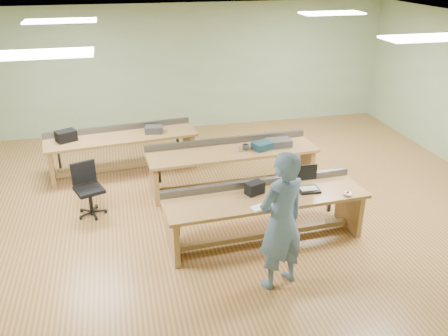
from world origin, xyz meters
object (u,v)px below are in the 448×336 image
Objects in this scene: task_chair at (89,196)px; parts_bin_grey at (279,143)px; workbench_front at (265,207)px; camera_bag at (255,188)px; person at (281,222)px; mug at (246,147)px; parts_bin_teal at (263,145)px; workbench_mid at (232,159)px; laptop_base at (309,190)px; drinks_can at (238,149)px; workbench_back at (122,145)px.

task_chair is 1.98× the size of parts_bin_grey.
camera_bag is at bearing 142.18° from workbench_front.
person reaches higher than mug.
camera_bag is 1.73m from mug.
workbench_front is 1.86m from parts_bin_teal.
workbench_mid is 9.91× the size of laptop_base.
parts_bin_grey is 4.18× the size of drinks_can.
parts_bin_teal is (0.51, 1.77, 0.25)m from workbench_front.
drinks_can is (0.18, 2.81, -0.15)m from person.
mug is at bearing -37.03° from workbench_back.
parts_bin_grey is at bearing 62.25° from workbench_front.
task_chair is at bearing 148.65° from workbench_front.
workbench_mid is at bearing 171.92° from parts_bin_teal.
mug is (-0.49, 1.79, 0.03)m from laptop_base.
drinks_can is (0.18, 1.63, -0.04)m from camera_bag.
drinks_can is at bearing -40.04° from workbench_back.
parts_bin_teal is 3.30× the size of drinks_can.
workbench_mid is at bearing 165.92° from mug.
parts_bin_grey is (0.16, 1.85, 0.04)m from laptop_base.
workbench_mid is 28.94× the size of drinks_can.
mug is at bearing 20.99° from drinks_can.
laptop_base is at bearing -84.48° from parts_bin_teal.
camera_bag is at bearing -64.79° from workbench_back.
workbench_front is 0.98× the size of workbench_mid.
mug is (2.19, -1.28, 0.24)m from workbench_back.
laptop_base is 2.41× the size of mug.
parts_bin_teal is at bearing -10.77° from workbench_mid.
workbench_mid is at bearing 88.51° from workbench_front.
workbench_front is at bearing -96.21° from mug.
drinks_can is (2.04, -1.33, 0.25)m from workbench_back.
drinks_can is at bearing -13.25° from task_chair.
workbench_mid is 0.35m from mug.
workbench_back is at bearing 152.73° from parts_bin_teal.
task_chair is 2.87m from mug.
workbench_front is at bearing -106.13° from parts_bin_teal.
parts_bin_teal is (0.65, 1.68, -0.03)m from camera_bag.
task_chair is at bearing 159.16° from laptop_base.
workbench_front is 23.38× the size of mug.
workbench_back is at bearing 146.80° from drinks_can.
camera_bag is at bearing -96.26° from drinks_can.
person is at bearing -102.93° from parts_bin_teal.
camera_bag is (-0.14, 0.10, 0.28)m from workbench_front.
workbench_mid is at bearing -112.34° from person.
workbench_back is 8.37× the size of parts_bin_teal.
parts_bin_teal reaches higher than mug.
workbench_mid is 1.66× the size of person.
workbench_front is at bearing -91.09° from workbench_mid.
workbench_front reaches higher than laptop_base.
workbench_front reaches higher than mug.
parts_bin_grey is (3.46, 0.44, 0.48)m from task_chair.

